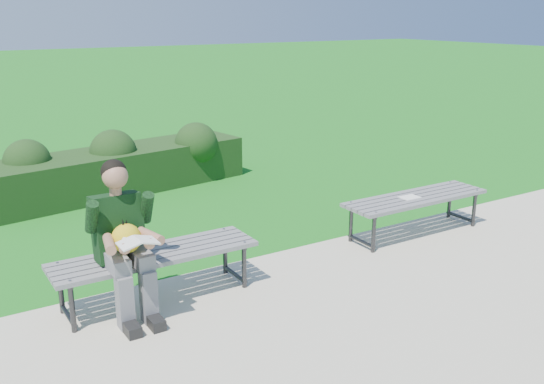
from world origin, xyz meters
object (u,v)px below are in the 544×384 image
object	(u,v)px
paper_sheet	(410,197)
hedge	(120,165)
bench_right	(416,201)
bench_left	(155,258)
seated_boy	(123,236)

from	to	relation	value
paper_sheet	hedge	bearing A→B (deg)	121.46
hedge	paper_sheet	size ratio (longest dim) A/B	17.36
bench_right	bench_left	bearing A→B (deg)	-179.47
seated_boy	bench_left	bearing A→B (deg)	17.59
hedge	paper_sheet	distance (m)	4.19
paper_sheet	bench_right	bearing A→B (deg)	0.00
seated_boy	paper_sheet	bearing A→B (deg)	2.12
hedge	seated_boy	world-z (taller)	seated_boy
hedge	bench_right	xyz separation A→B (m)	(2.29, -3.57, 0.04)
hedge	bench_right	bearing A→B (deg)	-57.39
bench_left	seated_boy	size ratio (longest dim) A/B	1.37
hedge	bench_right	distance (m)	4.24
seated_boy	bench_right	bearing A→B (deg)	2.06
hedge	seated_boy	distance (m)	3.89
bench_left	seated_boy	xyz separation A→B (m)	(-0.30, -0.10, 0.30)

